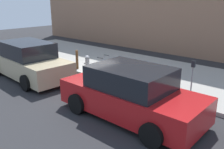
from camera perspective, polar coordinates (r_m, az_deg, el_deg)
name	(u,v)px	position (r m, az deg, el deg)	size (l,w,h in m)	color
ground_plane	(82,76)	(11.38, -6.94, -0.30)	(40.00, 40.00, 0.00)	#28282B
sidewalk_curb	(117,64)	(13.07, 1.26, 2.48)	(18.00, 5.00, 0.14)	#9E9B93
suitcase_olive_0	(162,84)	(9.22, 11.68, -2.19)	(0.48, 0.22, 0.72)	#59601E
suitcase_teal_1	(150,79)	(9.46, 8.99, -1.08)	(0.46, 0.23, 0.91)	#0F606B
suitcase_maroon_2	(141,76)	(9.74, 6.86, -0.44)	(0.35, 0.24, 0.72)	maroon
suitcase_black_3	(131,75)	(9.87, 4.42, 0.00)	(0.38, 0.24, 0.97)	black
suitcase_red_4	(123,73)	(10.19, 2.66, 0.46)	(0.40, 0.24, 0.90)	red
suitcase_silver_5	(115,71)	(10.50, 0.81, 0.72)	(0.41, 0.26, 0.62)	#9EA0A8
suitcase_navy_6	(107,69)	(10.71, -1.28, 1.33)	(0.36, 0.25, 0.97)	navy
suitcase_olive_7	(100,68)	(11.08, -2.77, 1.48)	(0.44, 0.25, 0.76)	#59601E
fire_hydrant	(87,63)	(11.63, -5.80, 2.81)	(0.39, 0.21, 0.73)	#99999E
bollard_post	(77,60)	(11.93, -8.21, 3.48)	(0.13, 0.13, 0.92)	brown
parking_meter	(193,73)	(8.83, 18.37, 0.27)	(0.12, 0.09, 1.27)	slate
parked_car_red_0	(131,94)	(7.24, 4.38, -4.55)	(4.40, 2.08, 1.56)	#AD1619
parked_car_beige_1	(28,61)	(11.50, -19.11, 2.99)	(4.86, 2.18, 1.63)	tan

